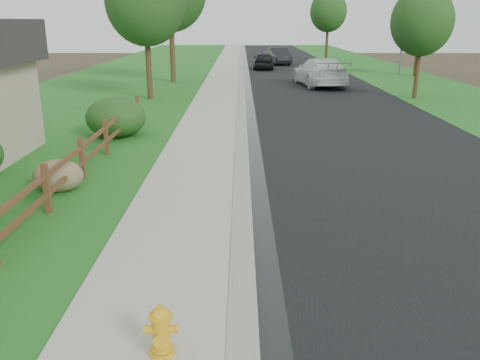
{
  "coord_description": "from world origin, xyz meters",
  "views": [
    {
      "loc": [
        0.37,
        -4.62,
        3.86
      ],
      "look_at": [
        0.36,
        4.46,
        1.0
      ],
      "focal_mm": 38.0,
      "sensor_mm": 36.0,
      "label": 1
    }
  ],
  "objects_px": {
    "ranch_fence": "(66,170)",
    "streetlight": "(403,6)",
    "white_suv": "(320,72)",
    "fire_hydrant": "(161,332)",
    "dark_car_mid": "(264,60)"
  },
  "relations": [
    {
      "from": "ranch_fence",
      "to": "streetlight",
      "type": "height_order",
      "value": "streetlight"
    },
    {
      "from": "ranch_fence",
      "to": "white_suv",
      "type": "bearing_deg",
      "value": 66.73
    },
    {
      "from": "fire_hydrant",
      "to": "white_suv",
      "type": "distance_m",
      "value": 26.99
    },
    {
      "from": "ranch_fence",
      "to": "dark_car_mid",
      "type": "height_order",
      "value": "dark_car_mid"
    },
    {
      "from": "fire_hydrant",
      "to": "streetlight",
      "type": "height_order",
      "value": "streetlight"
    },
    {
      "from": "white_suv",
      "to": "dark_car_mid",
      "type": "relative_size",
      "value": 1.4
    },
    {
      "from": "dark_car_mid",
      "to": "streetlight",
      "type": "height_order",
      "value": "streetlight"
    },
    {
      "from": "dark_car_mid",
      "to": "streetlight",
      "type": "xyz_separation_m",
      "value": [
        9.58,
        -4.93,
        4.08
      ]
    },
    {
      "from": "fire_hydrant",
      "to": "streetlight",
      "type": "bearing_deg",
      "value": 69.27
    },
    {
      "from": "ranch_fence",
      "to": "white_suv",
      "type": "distance_m",
      "value": 22.26
    },
    {
      "from": "streetlight",
      "to": "white_suv",
      "type": "bearing_deg",
      "value": -136.2
    },
    {
      "from": "ranch_fence",
      "to": "fire_hydrant",
      "type": "relative_size",
      "value": 25.48
    },
    {
      "from": "white_suv",
      "to": "streetlight",
      "type": "height_order",
      "value": "streetlight"
    },
    {
      "from": "fire_hydrant",
      "to": "dark_car_mid",
      "type": "bearing_deg",
      "value": 85.73
    },
    {
      "from": "ranch_fence",
      "to": "fire_hydrant",
      "type": "distance_m",
      "value": 6.67
    }
  ]
}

